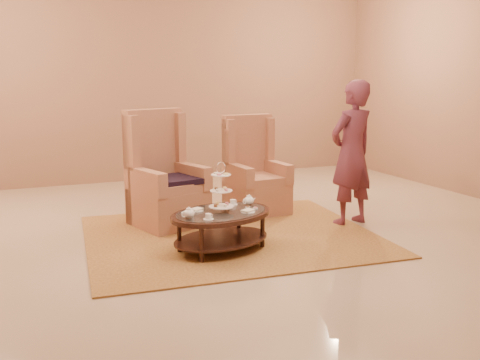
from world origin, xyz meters
name	(u,v)px	position (x,y,z in m)	size (l,w,h in m)	color
ground	(245,246)	(0.00, 0.00, 0.00)	(8.00, 8.00, 0.00)	tan
ceiling	(245,246)	(0.00, 0.00, 0.00)	(8.00, 8.00, 0.02)	white
wall_back	(152,76)	(0.00, 4.00, 1.75)	(8.00, 0.04, 3.50)	#91664F
rug	(231,235)	(-0.02, 0.37, 0.01)	(3.30, 2.83, 0.02)	#AD823D
tea_table	(221,219)	(-0.29, -0.06, 0.33)	(1.26, 1.03, 0.92)	black
armchair_left	(164,187)	(-0.57, 1.12, 0.46)	(0.94, 0.95, 1.37)	#B17253
armchair_right	(254,180)	(0.67, 1.28, 0.42)	(0.73, 0.75, 1.26)	#B17253
person	(352,153)	(1.50, 0.31, 0.86)	(0.70, 0.54, 1.71)	brown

